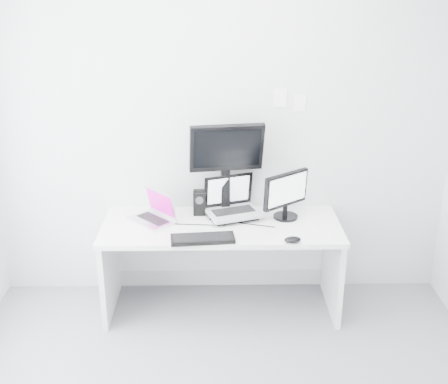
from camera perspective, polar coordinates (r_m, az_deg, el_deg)
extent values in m
plane|color=silver|center=(4.47, -0.33, 5.91)|extent=(3.60, 0.00, 3.60)
cube|color=white|center=(4.52, -0.26, -7.43)|extent=(1.80, 0.70, 0.73)
cube|color=silver|center=(4.38, -7.23, -1.47)|extent=(0.41, 0.41, 0.25)
cube|color=black|center=(4.50, -2.43, -1.05)|extent=(0.12, 0.12, 0.19)
cube|color=#A5A8AC|center=(4.40, 1.01, -0.64)|extent=(0.47, 0.42, 0.33)
cube|color=black|center=(4.40, 0.21, 2.37)|extent=(0.58, 0.28, 0.76)
cube|color=black|center=(4.42, 6.19, -0.29)|extent=(0.44, 0.40, 0.38)
cube|color=black|center=(4.10, -2.12, -4.64)|extent=(0.46, 0.20, 0.03)
ellipsoid|color=black|center=(4.10, 6.79, -4.69)|extent=(0.13, 0.10, 0.04)
cube|color=white|center=(4.43, 5.57, 9.25)|extent=(0.10, 0.00, 0.14)
cube|color=white|center=(4.46, 7.49, 8.72)|extent=(0.09, 0.00, 0.13)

